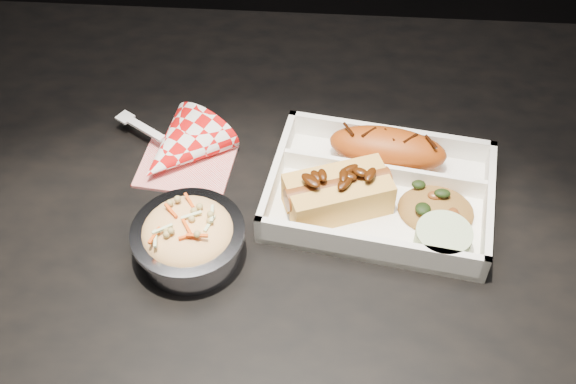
# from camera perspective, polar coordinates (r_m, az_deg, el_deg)

# --- Properties ---
(dining_table) EXTENTS (1.20, 0.80, 0.75)m
(dining_table) POSITION_cam_1_polar(r_m,az_deg,el_deg) (0.89, -1.94, -5.51)
(dining_table) COLOR black
(dining_table) RESTS_ON ground
(food_tray) EXTENTS (0.27, 0.22, 0.04)m
(food_tray) POSITION_cam_1_polar(r_m,az_deg,el_deg) (0.84, 7.25, -0.16)
(food_tray) COLOR white
(food_tray) RESTS_ON dining_table
(fried_pastry) EXTENTS (0.15, 0.08, 0.05)m
(fried_pastry) POSITION_cam_1_polar(r_m,az_deg,el_deg) (0.86, 7.88, 3.44)
(fried_pastry) COLOR #A34310
(fried_pastry) RESTS_ON food_tray
(hotdog) EXTENTS (0.13, 0.09, 0.06)m
(hotdog) POSITION_cam_1_polar(r_m,az_deg,el_deg) (0.80, 3.97, 0.05)
(hotdog) COLOR #E7AE4F
(hotdog) RESTS_ON food_tray
(fried_rice_mound) EXTENTS (0.10, 0.08, 0.03)m
(fried_rice_mound) POSITION_cam_1_polar(r_m,az_deg,el_deg) (0.82, 11.71, -0.90)
(fried_rice_mound) COLOR #9C682D
(fried_rice_mound) RESTS_ON food_tray
(cupcake_liner) EXTENTS (0.06, 0.06, 0.03)m
(cupcake_liner) POSITION_cam_1_polar(r_m,az_deg,el_deg) (0.79, 12.11, -3.75)
(cupcake_liner) COLOR #B4CB99
(cupcake_liner) RESTS_ON food_tray
(foil_coleslaw_cup) EXTENTS (0.12, 0.12, 0.07)m
(foil_coleslaw_cup) POSITION_cam_1_polar(r_m,az_deg,el_deg) (0.77, -7.87, -3.56)
(foil_coleslaw_cup) COLOR silver
(foil_coleslaw_cup) RESTS_ON dining_table
(napkin_fork) EXTENTS (0.16, 0.15, 0.10)m
(napkin_fork) POSITION_cam_1_polar(r_m,az_deg,el_deg) (0.88, -8.66, 3.27)
(napkin_fork) COLOR red
(napkin_fork) RESTS_ON dining_table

